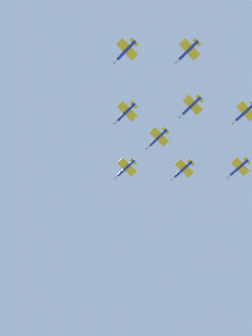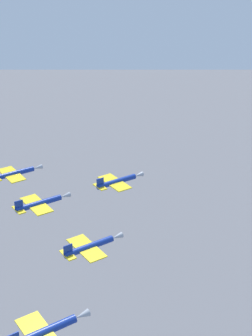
{
  "view_description": "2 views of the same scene",
  "coord_description": "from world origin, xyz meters",
  "px_view_note": "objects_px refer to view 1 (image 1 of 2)",
  "views": [
    {
      "loc": [
        17.17,
        65.06,
        3.4
      ],
      "look_at": [
        -5.56,
        1.68,
        187.29
      ],
      "focal_mm": 45.54,
      "sensor_mm": 36.0,
      "label": 1
    },
    {
      "loc": [
        -112.17,
        15.96,
        240.6
      ],
      "look_at": [
        3.18,
        -1.99,
        186.65
      ],
      "focal_mm": 53.49,
      "sensor_mm": 36.0,
      "label": 2
    }
  ],
  "objects_px": {
    "jet_starboard_trail": "(188,51)",
    "jet_tail_end": "(245,113)",
    "jet_lead": "(126,168)",
    "jet_port_outer": "(158,138)",
    "jet_starboard_outer": "(126,51)",
    "jet_port_inner": "(126,113)",
    "jet_center_rear": "(239,168)",
    "jet_starboard_inner": "(183,170)",
    "jet_port_trail": "(191,106)"
  },
  "relations": [
    {
      "from": "jet_tail_end",
      "to": "jet_lead",
      "type": "bearing_deg",
      "value": 108.43
    },
    {
      "from": "jet_lead",
      "to": "jet_port_outer",
      "type": "relative_size",
      "value": 1.0
    },
    {
      "from": "jet_starboard_outer",
      "to": "jet_tail_end",
      "type": "distance_m",
      "value": 58.56
    },
    {
      "from": "jet_port_inner",
      "to": "jet_port_trail",
      "type": "height_order",
      "value": "jet_port_trail"
    },
    {
      "from": "jet_port_inner",
      "to": "jet_starboard_outer",
      "type": "relative_size",
      "value": 1.0
    },
    {
      "from": "jet_lead",
      "to": "jet_port_trail",
      "type": "relative_size",
      "value": 1.0
    },
    {
      "from": "jet_starboard_outer",
      "to": "jet_port_trail",
      "type": "bearing_deg",
      "value": -5.71
    },
    {
      "from": "jet_starboard_inner",
      "to": "jet_starboard_outer",
      "type": "xyz_separation_m",
      "value": [
        42.27,
        40.53,
        1.86
      ]
    },
    {
      "from": "jet_port_inner",
      "to": "jet_port_outer",
      "type": "relative_size",
      "value": 1.0
    },
    {
      "from": "jet_port_inner",
      "to": "jet_center_rear",
      "type": "distance_m",
      "value": 58.57
    },
    {
      "from": "jet_starboard_outer",
      "to": "jet_starboard_trail",
      "type": "bearing_deg",
      "value": -45.0
    },
    {
      "from": "jet_port_trail",
      "to": "jet_lead",
      "type": "bearing_deg",
      "value": 90.0
    },
    {
      "from": "jet_lead",
      "to": "jet_port_outer",
      "type": "distance_m",
      "value": 20.37
    },
    {
      "from": "jet_lead",
      "to": "jet_starboard_trail",
      "type": "bearing_deg",
      "value": -108.43
    },
    {
      "from": "jet_port_inner",
      "to": "jet_port_outer",
      "type": "bearing_deg",
      "value": -5.71
    },
    {
      "from": "jet_starboard_trail",
      "to": "jet_center_rear",
      "type": "bearing_deg",
      "value": 18.43
    },
    {
      "from": "jet_lead",
      "to": "jet_center_rear",
      "type": "bearing_deg",
      "value": -45.0
    },
    {
      "from": "jet_tail_end",
      "to": "jet_port_inner",
      "type": "bearing_deg",
      "value": 135.0
    },
    {
      "from": "jet_starboard_inner",
      "to": "jet_port_trail",
      "type": "xyz_separation_m",
      "value": [
        7.22,
        28.01,
        2.43
      ]
    },
    {
      "from": "jet_starboard_outer",
      "to": "jet_port_outer",
      "type": "bearing_deg",
      "value": 24.23
    },
    {
      "from": "jet_starboard_outer",
      "to": "jet_tail_end",
      "type": "bearing_deg",
      "value": -18.43
    },
    {
      "from": "jet_port_outer",
      "to": "jet_center_rear",
      "type": "height_order",
      "value": "jet_center_rear"
    },
    {
      "from": "jet_port_outer",
      "to": "jet_port_trail",
      "type": "xyz_separation_m",
      "value": [
        -8.72,
        18.41,
        0.73
      ]
    },
    {
      "from": "jet_port_inner",
      "to": "jet_tail_end",
      "type": "relative_size",
      "value": 1.0
    },
    {
      "from": "jet_starboard_outer",
      "to": "jet_starboard_trail",
      "type": "relative_size",
      "value": 1.0
    },
    {
      "from": "jet_port_inner",
      "to": "jet_starboard_trail",
      "type": "relative_size",
      "value": 1.0
    },
    {
      "from": "jet_port_inner",
      "to": "jet_starboard_inner",
      "type": "bearing_deg",
      "value": 0.0
    },
    {
      "from": "jet_tail_end",
      "to": "jet_starboard_outer",
      "type": "bearing_deg",
      "value": 161.57
    },
    {
      "from": "jet_starboard_outer",
      "to": "jet_center_rear",
      "type": "bearing_deg",
      "value": -0.0
    },
    {
      "from": "jet_lead",
      "to": "jet_starboard_outer",
      "type": "height_order",
      "value": "jet_starboard_outer"
    },
    {
      "from": "jet_center_rear",
      "to": "jet_port_trail",
      "type": "height_order",
      "value": "jet_port_trail"
    },
    {
      "from": "jet_starboard_inner",
      "to": "jet_center_rear",
      "type": "distance_m",
      "value": 26.29
    },
    {
      "from": "jet_port_outer",
      "to": "jet_tail_end",
      "type": "relative_size",
      "value": 1.0
    },
    {
      "from": "jet_tail_end",
      "to": "jet_starboard_trail",
      "type": "bearing_deg",
      "value": 180.0
    },
    {
      "from": "jet_lead",
      "to": "jet_starboard_inner",
      "type": "height_order",
      "value": "jet_lead"
    },
    {
      "from": "jet_port_outer",
      "to": "jet_starboard_outer",
      "type": "distance_m",
      "value": 40.61
    },
    {
      "from": "jet_port_outer",
      "to": "jet_starboard_trail",
      "type": "xyz_separation_m",
      "value": [
        1.67,
        39.73,
        0.65
      ]
    },
    {
      "from": "jet_starboard_trail",
      "to": "jet_tail_end",
      "type": "distance_m",
      "value": 37.04
    },
    {
      "from": "jet_center_rear",
      "to": "jet_port_trail",
      "type": "bearing_deg",
      "value": -174.29
    },
    {
      "from": "jet_center_rear",
      "to": "jet_port_outer",
      "type": "bearing_deg",
      "value": 155.77
    },
    {
      "from": "jet_port_inner",
      "to": "jet_port_outer",
      "type": "distance_m",
      "value": 18.62
    },
    {
      "from": "jet_port_trail",
      "to": "jet_tail_end",
      "type": "bearing_deg",
      "value": -38.66
    },
    {
      "from": "jet_port_inner",
      "to": "jet_port_trail",
      "type": "xyz_separation_m",
      "value": [
        -26.25,
        12.15,
        1.25
      ]
    },
    {
      "from": "jet_lead",
      "to": "jet_tail_end",
      "type": "height_order",
      "value": "jet_tail_end"
    },
    {
      "from": "jet_starboard_outer",
      "to": "jet_starboard_trail",
      "type": "height_order",
      "value": "jet_starboard_trail"
    },
    {
      "from": "jet_starboard_inner",
      "to": "jet_tail_end",
      "type": "xyz_separation_m",
      "value": [
        -15.86,
        33.47,
        1.57
      ]
    },
    {
      "from": "jet_starboard_inner",
      "to": "jet_port_trail",
      "type": "bearing_deg",
      "value": -129.81
    },
    {
      "from": "jet_center_rear",
      "to": "jet_tail_end",
      "type": "relative_size",
      "value": 1.0
    },
    {
      "from": "jet_lead",
      "to": "jet_port_outer",
      "type": "xyz_separation_m",
      "value": [
        -8.72,
        18.41,
        0.3
      ]
    },
    {
      "from": "jet_starboard_outer",
      "to": "jet_tail_end",
      "type": "xyz_separation_m",
      "value": [
        -58.13,
        -7.06,
        -0.29
      ]
    }
  ]
}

